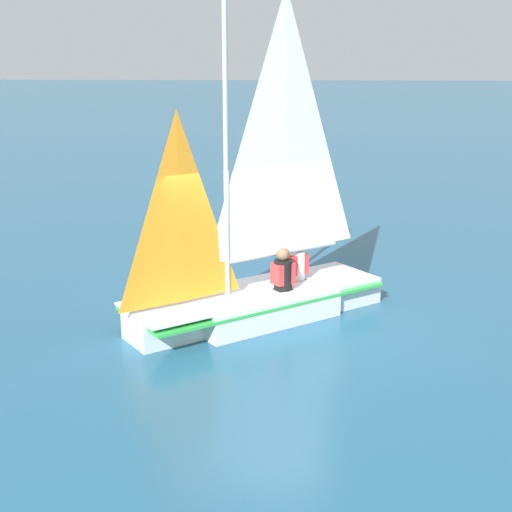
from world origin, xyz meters
name	(u,v)px	position (x,y,z in m)	size (l,w,h in m)	color
ground_plane	(256,317)	(0.00, 0.00, 0.00)	(260.00, 260.00, 0.00)	#235675
sailboat_main	(258,275)	(-0.02, 0.03, 0.73)	(3.80, 4.32, 5.35)	silver
sailor_helm	(283,280)	(-0.12, 0.44, 0.62)	(0.42, 0.43, 1.16)	black
sailor_crew	(297,269)	(-0.70, 0.66, 0.63)	(0.42, 0.43, 1.16)	black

